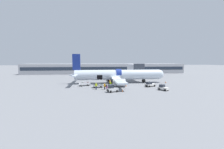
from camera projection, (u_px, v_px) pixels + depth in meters
name	position (u px, v px, depth m)	size (l,w,h in m)	color
ground_plane	(116.00, 84.00, 43.32)	(500.00, 500.00, 0.00)	slate
terminal_strip	(106.00, 68.00, 85.84)	(95.82, 13.47, 5.85)	#B2B2B7
jet_bridge_stub	(135.00, 68.00, 54.15)	(3.59, 13.76, 6.45)	#4C4C51
airplane	(117.00, 75.00, 45.98)	(32.08, 27.54, 9.63)	silver
baggage_tug_lead	(150.00, 84.00, 39.46)	(3.42, 2.52, 1.42)	silver
baggage_tug_mid	(112.00, 89.00, 32.49)	(2.85, 2.30, 1.77)	white
baggage_tug_rear	(163.00, 88.00, 34.46)	(2.42, 2.82, 1.42)	silver
baggage_cart_loading	(98.00, 86.00, 38.09)	(3.83, 2.20, 1.04)	#B7BABF
baggage_cart_queued	(85.00, 84.00, 40.96)	(4.00, 2.63, 1.02)	silver
ground_crew_loader_a	(110.00, 83.00, 41.04)	(0.48, 0.63, 1.79)	black
ground_crew_loader_b	(96.00, 86.00, 35.35)	(0.60, 0.55, 1.79)	#1E2338
ground_crew_driver	(105.00, 86.00, 35.29)	(0.55, 0.55, 1.71)	black
ground_crew_supervisor	(111.00, 84.00, 38.66)	(0.56, 0.51, 1.66)	#1E2338
suitcase_on_tarmac_upright	(106.00, 86.00, 38.92)	(0.52, 0.46, 0.70)	#2D2D33
suitcase_on_tarmac_spare	(107.00, 87.00, 36.39)	(0.36, 0.23, 0.81)	#721951
safety_cone_nose	(166.00, 82.00, 46.38)	(0.46, 0.46, 0.68)	black
safety_cone_engine_left	(122.00, 91.00, 32.73)	(0.44, 0.44, 0.63)	black
safety_cone_wingtip	(126.00, 85.00, 39.92)	(0.53, 0.53, 0.75)	black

